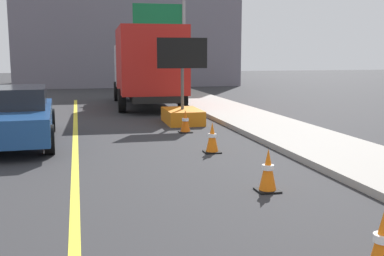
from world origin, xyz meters
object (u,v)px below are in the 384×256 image
at_px(traffic_cone_mid_lane, 268,171).
at_px(traffic_cone_curbside, 185,121).
at_px(box_truck, 147,64).
at_px(traffic_cone_far_lane, 212,138).
at_px(traffic_cone_near_sign, 383,243).
at_px(pickup_car, 10,115).
at_px(highway_guide_sign, 169,31).
at_px(arrow_board_trailer, 182,108).

height_order(traffic_cone_mid_lane, traffic_cone_curbside, traffic_cone_mid_lane).
bearing_deg(box_truck, traffic_cone_far_lane, -89.96).
xyz_separation_m(traffic_cone_near_sign, traffic_cone_far_lane, (0.04, 6.12, -0.01)).
relative_size(traffic_cone_far_lane, traffic_cone_curbside, 1.07).
xyz_separation_m(traffic_cone_near_sign, traffic_cone_curbside, (0.07, 8.94, -0.04)).
bearing_deg(pickup_car, traffic_cone_curbside, 6.51).
height_order(highway_guide_sign, traffic_cone_mid_lane, highway_guide_sign).
bearing_deg(traffic_cone_curbside, arrow_board_trailer, 79.96).
relative_size(box_truck, traffic_cone_near_sign, 10.26).
bearing_deg(traffic_cone_mid_lane, traffic_cone_far_lane, 90.50).
bearing_deg(traffic_cone_near_sign, arrow_board_trailer, 87.95).
height_order(arrow_board_trailer, traffic_cone_mid_lane, arrow_board_trailer).
relative_size(pickup_car, highway_guide_sign, 0.98).
xyz_separation_m(pickup_car, traffic_cone_near_sign, (4.50, -8.42, -0.35)).
bearing_deg(pickup_car, traffic_cone_near_sign, -61.86).
bearing_deg(traffic_cone_curbside, highway_guide_sign, 80.97).
relative_size(box_truck, traffic_cone_curbside, 11.39).
bearing_deg(pickup_car, box_truck, 58.99).
distance_m(box_truck, traffic_cone_near_sign, 16.02).
bearing_deg(highway_guide_sign, traffic_cone_far_lane, -97.46).
xyz_separation_m(highway_guide_sign, traffic_cone_curbside, (-1.92, -12.08, -3.11)).
bearing_deg(traffic_cone_curbside, traffic_cone_mid_lane, -90.04).
distance_m(traffic_cone_mid_lane, traffic_cone_curbside, 5.92).
height_order(pickup_car, traffic_cone_curbside, pickup_car).
height_order(pickup_car, highway_guide_sign, highway_guide_sign).
relative_size(pickup_car, traffic_cone_far_lane, 7.12).
xyz_separation_m(pickup_car, highway_guide_sign, (6.49, 12.60, 2.72)).
height_order(box_truck, pickup_car, box_truck).
height_order(box_truck, traffic_cone_curbside, box_truck).
height_order(traffic_cone_near_sign, traffic_cone_mid_lane, traffic_cone_near_sign).
bearing_deg(pickup_car, traffic_cone_far_lane, -26.82).
xyz_separation_m(box_truck, traffic_cone_far_lane, (0.01, -9.83, -1.43)).
bearing_deg(arrow_board_trailer, traffic_cone_near_sign, -92.05).
relative_size(arrow_board_trailer, traffic_cone_far_lane, 3.93).
bearing_deg(arrow_board_trailer, highway_guide_sign, 81.15).
relative_size(arrow_board_trailer, traffic_cone_curbside, 4.20).
relative_size(arrow_board_trailer, highway_guide_sign, 0.54).
xyz_separation_m(box_truck, pickup_car, (-4.53, -7.54, -1.07)).
relative_size(traffic_cone_near_sign, traffic_cone_far_lane, 1.04).
relative_size(box_truck, pickup_car, 1.49).
distance_m(highway_guide_sign, traffic_cone_curbside, 12.62).
distance_m(pickup_car, traffic_cone_near_sign, 9.55).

